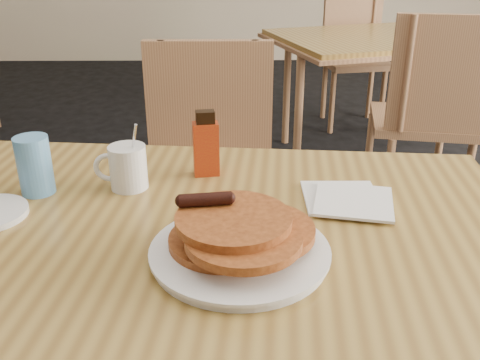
# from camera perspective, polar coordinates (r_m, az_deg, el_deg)

# --- Properties ---
(main_table) EXTENTS (1.35, 0.98, 0.75)m
(main_table) POSITION_cam_1_polar(r_m,az_deg,el_deg) (1.03, -4.33, -6.93)
(main_table) COLOR olive
(main_table) RESTS_ON floor
(neighbor_table) EXTENTS (1.43, 1.16, 0.75)m
(neighbor_table) POSITION_cam_1_polar(r_m,az_deg,el_deg) (3.17, 15.47, 13.97)
(neighbor_table) COLOR olive
(neighbor_table) RESTS_ON floor
(chair_main_far) EXTENTS (0.43, 0.43, 0.94)m
(chair_main_far) POSITION_cam_1_polar(r_m,az_deg,el_deg) (1.78, -3.29, 2.02)
(chair_main_far) COLOR #9B6F49
(chair_main_far) RESTS_ON floor
(chair_neighbor_far) EXTENTS (0.48, 0.48, 0.93)m
(chair_neighbor_far) POSITION_cam_1_polar(r_m,az_deg,el_deg) (3.93, 12.01, 13.95)
(chair_neighbor_far) COLOR #9B6F49
(chair_neighbor_far) RESTS_ON floor
(chair_neighbor_near) EXTENTS (0.51, 0.52, 0.97)m
(chair_neighbor_near) POSITION_cam_1_polar(r_m,az_deg,el_deg) (2.49, 19.76, 7.64)
(chair_neighbor_near) COLOR #9B6F49
(chair_neighbor_near) RESTS_ON floor
(pancake_plate) EXTENTS (0.30, 0.30, 0.10)m
(pancake_plate) POSITION_cam_1_polar(r_m,az_deg,el_deg) (0.89, -0.05, -6.59)
(pancake_plate) COLOR silver
(pancake_plate) RESTS_ON main_table
(coffee_mug) EXTENTS (0.11, 0.08, 0.15)m
(coffee_mug) POSITION_cam_1_polar(r_m,az_deg,el_deg) (1.16, -11.98, 1.43)
(coffee_mug) COLOR silver
(coffee_mug) RESTS_ON main_table
(syrup_bottle) EXTENTS (0.06, 0.04, 0.15)m
(syrup_bottle) POSITION_cam_1_polar(r_m,az_deg,el_deg) (1.19, -3.65, 3.68)
(syrup_bottle) COLOR maroon
(syrup_bottle) RESTS_ON main_table
(napkin_stack) EXTENTS (0.19, 0.20, 0.01)m
(napkin_stack) POSITION_cam_1_polar(r_m,az_deg,el_deg) (1.11, 11.38, -2.04)
(napkin_stack) COLOR silver
(napkin_stack) RESTS_ON main_table
(blue_tumbler) EXTENTS (0.09, 0.09, 0.12)m
(blue_tumbler) POSITION_cam_1_polar(r_m,az_deg,el_deg) (1.18, -21.07, 1.47)
(blue_tumbler) COLOR #5592C7
(blue_tumbler) RESTS_ON main_table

